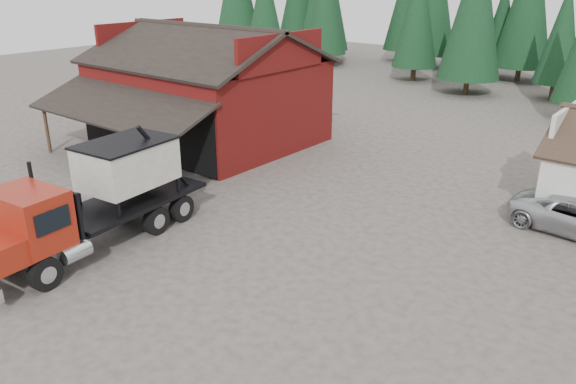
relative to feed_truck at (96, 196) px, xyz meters
The scene contains 7 objects.
ground 5.03m from the feed_truck, 40.34° to the left, with size 120.00×120.00×0.00m, color #4D423C.
red_barn 14.91m from the feed_truck, 120.24° to the left, with size 12.80×13.63×7.18m.
conifer_backdrop 45.15m from the feed_truck, 85.56° to the left, with size 76.00×16.00×16.00m, color black, non-canonical shape.
near_pine_a 36.33m from the feed_truck, 120.86° to the left, with size 4.40×4.40×11.40m.
near_pine_d 37.35m from the feed_truck, 90.78° to the left, with size 5.28×5.28×13.40m.
feed_truck is the anchor object (origin of this frame).
equip_box 5.83m from the feed_truck, 116.83° to the left, with size 0.70×1.10×0.60m, color maroon.
Camera 1 is at (14.79, -13.75, 10.12)m, focal length 35.00 mm.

